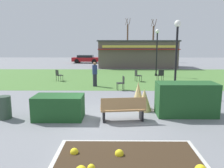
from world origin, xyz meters
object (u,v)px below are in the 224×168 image
Objects in this scene: food_kiosk at (137,54)px; cafe_chair_west at (161,74)px; cafe_chair_east at (137,75)px; cafe_chair_center at (58,74)px; lamppost_mid at (177,49)px; park_bench at (123,109)px; person_strolling at (95,74)px; tree_right_bg at (153,43)px; trash_bin at (4,107)px; parked_car_east_slot at (153,59)px; lamppost_far at (157,47)px; parked_car_west_slot at (86,59)px; parked_car_center_slot at (122,59)px; tree_left_bg at (128,41)px; cafe_chair_north at (122,82)px.

food_kiosk is 10.86m from cafe_chair_west.
cafe_chair_center is at bearing 178.85° from cafe_chair_east.
food_kiosk is at bearing 92.26° from lamppost_mid.
person_strolling reaches higher than park_bench.
park_bench is at bearing -101.50° from tree_right_bg.
trash_bin is 9.14m from cafe_chair_center.
parked_car_east_slot is (4.04, 17.12, 0.12)m from cafe_chair_east.
lamppost_far is at bearing 87.27° from lamppost_mid.
food_kiosk is 6.89m from parked_car_east_slot.
park_bench is 0.40× the size of parked_car_east_slot.
trash_bin is 1.01× the size of cafe_chair_west.
lamppost_mid reaches higher than parked_car_west_slot.
cafe_chair_center is 19.84m from parked_car_east_slot.
lamppost_far is 14.39m from parked_car_center_slot.
parked_car_east_slot is at bearing -99.31° from tree_right_bg.
tree_left_bg reaches higher than cafe_chair_center.
cafe_chair_east is (-1.03, -11.01, -1.13)m from food_kiosk.
trash_bin is 0.21× the size of parked_car_center_slot.
parked_car_east_slot is (4.72, 0.00, 0.00)m from parked_car_center_slot.
lamppost_mid is at bearing -71.09° from cafe_chair_east.
person_strolling reaches higher than cafe_chair_north.
parked_car_east_slot is 0.64× the size of tree_right_bg.
lamppost_mid is 2.47× the size of person_strolling.
tree_right_bg is (6.05, 29.71, 2.55)m from park_bench.
person_strolling is at bearing 66.67° from trash_bin.
cafe_chair_west is 18.66m from parked_car_west_slot.
tree_right_bg is at bearing 32.16° from parked_car_center_slot.
person_strolling is at bearing -134.68° from lamppost_far.
parked_car_center_slot is (2.45, 19.21, -0.22)m from person_strolling.
parked_car_center_slot is at bearing 88.30° from park_bench.
cafe_chair_center is 0.21× the size of parked_car_west_slot.
lamppost_mid is 25.43m from tree_right_bg.
person_strolling reaches higher than parked_car_center_slot.
park_bench is at bearing -171.07° from person_strolling.
cafe_chair_west is at bearing 49.22° from trash_bin.
park_bench is 26.97m from parked_car_east_slot.
park_bench is 30.43m from tree_right_bg.
cafe_chair_east is 0.53× the size of person_strolling.
food_kiosk is at bearing 97.28° from lamppost_far.
cafe_chair_west is 17.07m from parked_car_center_slot.
parked_car_west_slot is 10.04m from tree_left_bg.
tree_left_bg reaches higher than food_kiosk.
cafe_chair_center is at bearing 147.75° from lamppost_mid.
lamppost_mid is 9.52m from cafe_chair_center.
cafe_chair_center is 17.87m from parked_car_center_slot.
park_bench is 1.97× the size of cafe_chair_center.
tree_left_bg is 1.08× the size of tree_right_bg.
food_kiosk is (7.14, 20.02, 1.21)m from trash_bin.
parked_car_center_slot reaches higher than cafe_chair_west.
cafe_chair_west is at bearing -85.54° from food_kiosk.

